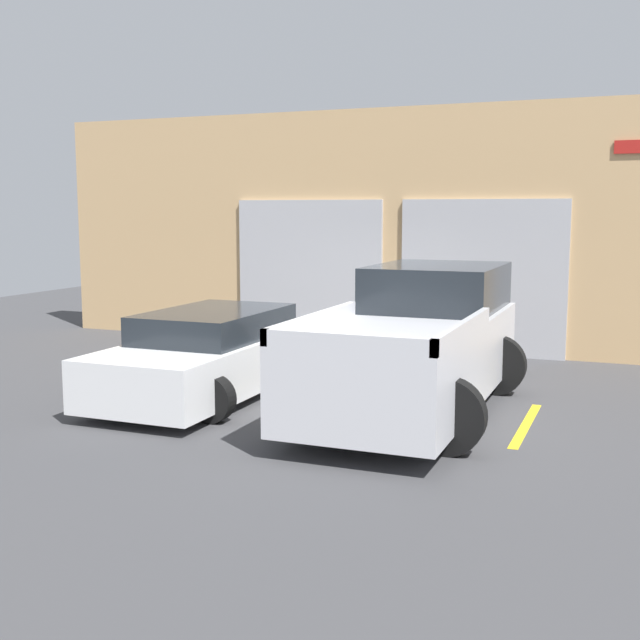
{
  "coord_description": "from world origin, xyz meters",
  "views": [
    {
      "loc": [
        4.19,
        -11.61,
        2.64
      ],
      "look_at": [
        0.0,
        -1.19,
        1.1
      ],
      "focal_mm": 45.0,
      "sensor_mm": 36.0,
      "label": 1
    }
  ],
  "objects": [
    {
      "name": "parking_stripe_centre",
      "position": [
        2.96,
        -1.69,
        0.0
      ],
      "size": [
        0.12,
        2.2,
        0.01
      ],
      "primitive_type": "cube",
      "color": "gold",
      "rests_on": "ground"
    },
    {
      "name": "pickup_truck",
      "position": [
        1.48,
        -1.43,
        0.88
      ],
      "size": [
        2.52,
        5.03,
        1.86
      ],
      "color": "silver",
      "rests_on": "ground"
    },
    {
      "name": "shophouse_building",
      "position": [
        -0.01,
        3.29,
        2.24
      ],
      "size": [
        14.93,
        0.68,
        4.54
      ],
      "color": "tan",
      "rests_on": "ground"
    },
    {
      "name": "parking_stripe_far_left",
      "position": [
        -2.96,
        -1.69,
        0.0
      ],
      "size": [
        0.12,
        2.2,
        0.01
      ],
      "primitive_type": "cube",
      "color": "gold",
      "rests_on": "ground"
    },
    {
      "name": "ground_plane",
      "position": [
        0.0,
        0.0,
        0.0
      ],
      "size": [
        28.0,
        28.0,
        0.0
      ],
      "primitive_type": "plane",
      "color": "#3D3D3F"
    },
    {
      "name": "parking_stripe_left",
      "position": [
        0.0,
        -1.69,
        0.0
      ],
      "size": [
        0.12,
        2.2,
        0.01
      ],
      "primitive_type": "cube",
      "color": "gold",
      "rests_on": "ground"
    },
    {
      "name": "sedan_white",
      "position": [
        -1.48,
        -1.67,
        0.58
      ],
      "size": [
        2.11,
        4.32,
        1.22
      ],
      "color": "white",
      "rests_on": "ground"
    }
  ]
}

